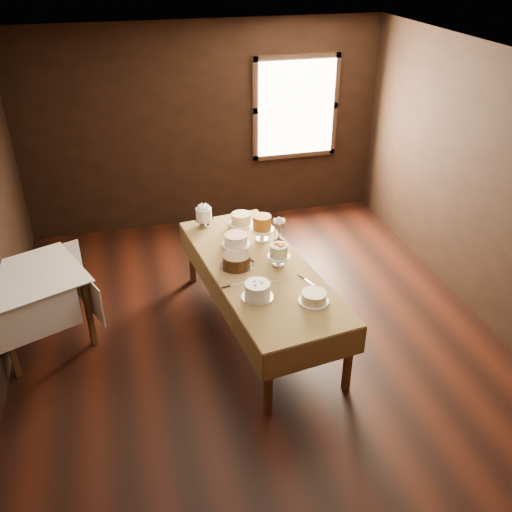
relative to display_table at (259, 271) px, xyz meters
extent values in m
cube|color=black|center=(-0.05, -0.26, -0.72)|extent=(5.00, 6.00, 0.01)
cube|color=beige|center=(-0.05, -0.26, 2.08)|extent=(5.00, 6.00, 0.01)
cube|color=black|center=(-0.05, 2.74, 0.68)|extent=(5.00, 0.02, 2.80)
cube|color=black|center=(-0.05, -3.26, 0.68)|extent=(5.00, 0.02, 2.80)
cube|color=black|center=(2.45, -0.26, 0.68)|extent=(0.02, 6.00, 2.80)
cube|color=#FFEABF|center=(1.25, 2.68, 0.88)|extent=(1.10, 0.05, 1.30)
cube|color=#432614|center=(-0.24, -1.21, -0.37)|extent=(0.07, 0.07, 0.71)
cube|color=#432614|center=(-0.55, 1.10, -0.37)|extent=(0.07, 0.07, 0.71)
cube|color=#432614|center=(0.55, -1.10, -0.37)|extent=(0.07, 0.07, 0.71)
cube|color=#432614|center=(0.24, 1.21, -0.37)|extent=(0.07, 0.07, 0.71)
cube|color=#432614|center=(0.00, 0.00, 0.03)|extent=(1.24, 2.56, 0.04)
cube|color=#A5824B|center=(0.00, 0.00, 0.05)|extent=(1.31, 2.62, 0.01)
cube|color=#432614|center=(-2.46, -0.14, -0.34)|extent=(0.07, 0.07, 0.76)
cube|color=#432614|center=(-1.74, 0.16, -0.34)|extent=(0.07, 0.07, 0.76)
cube|color=#432614|center=(-2.03, 0.88, -0.34)|extent=(0.07, 0.07, 0.76)
cube|color=#432614|center=(-2.25, 0.37, 0.06)|extent=(1.15, 1.15, 0.04)
cube|color=white|center=(-2.25, 0.37, 0.09)|extent=(1.25, 1.25, 0.01)
cylinder|color=silver|center=(-0.38, 1.04, 0.11)|extent=(0.22, 0.22, 0.11)
cylinder|color=white|center=(-0.38, 1.04, 0.23)|extent=(0.19, 0.19, 0.13)
cylinder|color=white|center=(0.04, 0.97, 0.06)|extent=(0.29, 0.29, 0.01)
cylinder|color=beige|center=(0.04, 0.97, 0.13)|extent=(0.29, 0.29, 0.12)
cylinder|color=white|center=(-0.13, 0.50, 0.06)|extent=(0.31, 0.31, 0.01)
cylinder|color=white|center=(-0.13, 0.50, 0.12)|extent=(0.32, 0.32, 0.10)
cylinder|color=white|center=(0.18, 0.54, 0.13)|extent=(0.27, 0.27, 0.15)
cylinder|color=#B6661A|center=(0.18, 0.54, 0.29)|extent=(0.28, 0.28, 0.16)
cylinder|color=silver|center=(-0.22, 0.07, 0.06)|extent=(0.34, 0.34, 0.01)
cylinder|color=#3B1F0C|center=(-0.22, 0.07, 0.13)|extent=(0.37, 0.37, 0.12)
cylinder|color=white|center=(0.20, -0.01, 0.12)|extent=(0.24, 0.24, 0.12)
cylinder|color=beige|center=(0.20, -0.01, 0.24)|extent=(0.20, 0.20, 0.13)
cylinder|color=silver|center=(-0.16, -0.52, 0.06)|extent=(0.30, 0.30, 0.01)
cylinder|color=white|center=(-0.16, -0.52, 0.14)|extent=(0.29, 0.29, 0.14)
cylinder|color=white|center=(0.33, -0.72, 0.06)|extent=(0.29, 0.29, 0.01)
cylinder|color=beige|center=(0.33, -0.72, 0.11)|extent=(0.29, 0.29, 0.09)
cube|color=silver|center=(0.06, -0.31, 0.06)|extent=(0.24, 0.03, 0.01)
cube|color=silver|center=(0.40, -0.40, 0.06)|extent=(0.11, 0.23, 0.01)
cube|color=silver|center=(-0.09, 0.25, 0.06)|extent=(0.11, 0.23, 0.01)
cube|color=silver|center=(-0.29, -0.26, 0.06)|extent=(0.24, 0.06, 0.01)
imported|color=#2D2823|center=(0.31, 0.34, 0.13)|extent=(0.17, 0.17, 0.14)
camera|label=1|loc=(-1.24, -4.60, 2.99)|focal=38.45mm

